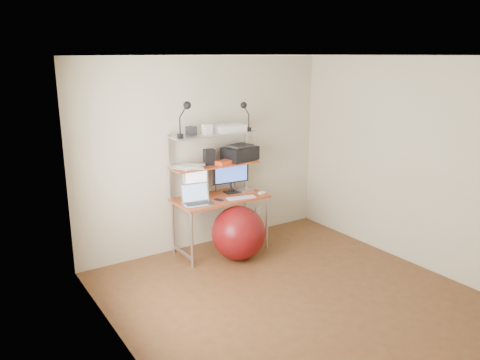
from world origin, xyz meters
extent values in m
plane|color=brown|center=(0.00, 0.00, 0.00)|extent=(3.60, 3.60, 0.00)
plane|color=silver|center=(0.00, 0.00, 2.50)|extent=(3.60, 3.60, 0.00)
plane|color=beige|center=(0.00, 1.80, 1.25)|extent=(3.60, 0.00, 3.60)
plane|color=beige|center=(0.00, -1.80, 1.25)|extent=(3.60, 0.00, 3.60)
plane|color=beige|center=(-1.80, 0.00, 1.25)|extent=(0.00, 3.60, 3.60)
plane|color=beige|center=(1.80, 0.00, 1.25)|extent=(0.00, 3.60, 3.60)
cube|color=#A84820|center=(0.00, 1.44, 0.72)|extent=(1.20, 0.60, 0.03)
cylinder|color=#BDBCC1|center=(-0.56, 1.18, 0.35)|extent=(0.04, 0.04, 0.71)
cylinder|color=#BDBCC1|center=(-0.56, 1.70, 0.35)|extent=(0.04, 0.04, 0.71)
cylinder|color=#BDBCC1|center=(0.56, 1.18, 0.35)|extent=(0.04, 0.04, 0.71)
cylinder|color=#BDBCC1|center=(0.56, 1.70, 0.35)|extent=(0.04, 0.04, 0.71)
cube|color=#BDBCC1|center=(-0.57, 1.70, 1.15)|extent=(0.03, 0.04, 0.84)
cube|color=#BDBCC1|center=(0.57, 1.70, 1.15)|extent=(0.03, 0.04, 0.84)
cube|color=#A84820|center=(0.00, 1.57, 1.14)|extent=(1.18, 0.34, 0.02)
cube|color=#BDBCC1|center=(0.00, 1.57, 1.54)|extent=(1.18, 0.34, 0.02)
cube|color=silver|center=(0.85, 1.79, 0.30)|extent=(0.08, 0.01, 0.12)
cube|color=silver|center=(-0.29, 1.53, 0.75)|extent=(0.23, 0.20, 0.01)
cylinder|color=silver|center=(-0.29, 1.55, 0.81)|extent=(0.03, 0.03, 0.11)
cube|color=silver|center=(-0.29, 1.55, 1.02)|extent=(0.41, 0.16, 0.32)
plane|color=white|center=(-0.29, 1.54, 1.02)|extent=(0.36, 0.11, 0.38)
cube|color=black|center=(0.23, 1.53, 0.75)|extent=(0.20, 0.16, 0.01)
cylinder|color=black|center=(0.23, 1.55, 0.81)|extent=(0.03, 0.03, 0.11)
cube|color=black|center=(0.23, 1.55, 1.02)|extent=(0.52, 0.08, 0.31)
plane|color=blue|center=(0.23, 1.54, 1.02)|extent=(0.46, 0.04, 0.47)
cube|color=silver|center=(-0.40, 1.32, 0.75)|extent=(0.39, 0.30, 0.02)
cube|color=#2C2C2E|center=(-0.40, 1.32, 0.76)|extent=(0.32, 0.20, 0.00)
cube|color=silver|center=(-0.38, 1.44, 0.87)|extent=(0.36, 0.13, 0.23)
plane|color=#7797C6|center=(-0.38, 1.44, 0.87)|extent=(0.33, 0.13, 0.31)
cube|color=silver|center=(0.20, 1.25, 0.75)|extent=(0.39, 0.18, 0.01)
cube|color=silver|center=(0.54, 1.27, 0.75)|extent=(0.09, 0.06, 0.02)
cube|color=silver|center=(0.41, 1.52, 0.76)|extent=(0.22, 0.22, 0.04)
cube|color=black|center=(-0.09, 1.33, 0.74)|extent=(0.10, 0.13, 0.01)
cube|color=black|center=(0.39, 1.58, 1.24)|extent=(0.50, 0.39, 0.18)
cube|color=#2C2C2E|center=(0.39, 1.58, 1.35)|extent=(0.34, 0.28, 0.03)
cube|color=black|center=(-0.07, 1.60, 1.25)|extent=(0.16, 0.16, 0.19)
cube|color=#CA4520|center=(0.08, 1.48, 1.18)|extent=(0.22, 0.18, 0.05)
cube|color=silver|center=(0.24, 1.60, 1.60)|extent=(0.40, 0.26, 0.09)
cube|color=silver|center=(0.24, 1.60, 1.65)|extent=(0.34, 0.20, 0.01)
cube|color=silver|center=(-0.12, 1.54, 1.61)|extent=(0.11, 0.10, 0.12)
cube|color=#2C2C2E|center=(-0.30, 1.62, 1.60)|extent=(0.13, 0.13, 0.10)
cube|color=black|center=(-0.52, 1.48, 1.58)|extent=(0.05, 0.06, 0.05)
cylinder|color=black|center=(-0.52, 1.48, 1.70)|extent=(0.02, 0.02, 0.19)
sphere|color=black|center=(-0.43, 1.47, 1.94)|extent=(0.10, 0.10, 0.10)
cube|color=black|center=(0.47, 1.49, 1.57)|extent=(0.05, 0.06, 0.05)
cylinder|color=black|center=(0.47, 1.49, 1.68)|extent=(0.02, 0.02, 0.17)
sphere|color=black|center=(0.39, 1.48, 1.89)|extent=(0.08, 0.08, 0.08)
sphere|color=#690D0B|center=(0.06, 1.10, 0.34)|extent=(0.69, 0.69, 0.69)
cube|color=white|center=(-0.44, 1.59, 1.15)|extent=(0.29, 0.34, 0.00)
cube|color=white|center=(-0.32, 1.52, 1.16)|extent=(0.30, 0.34, 0.00)
cube|color=white|center=(-0.42, 1.61, 1.16)|extent=(0.22, 0.29, 0.00)
cube|color=white|center=(-0.34, 1.55, 1.17)|extent=(0.29, 0.33, 0.00)
cube|color=white|center=(-0.40, 1.57, 1.17)|extent=(0.30, 0.34, 0.00)
cube|color=white|center=(-0.34, 1.56, 1.18)|extent=(0.33, 0.35, 0.00)
camera|label=1|loc=(-2.95, -3.52, 2.49)|focal=35.00mm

